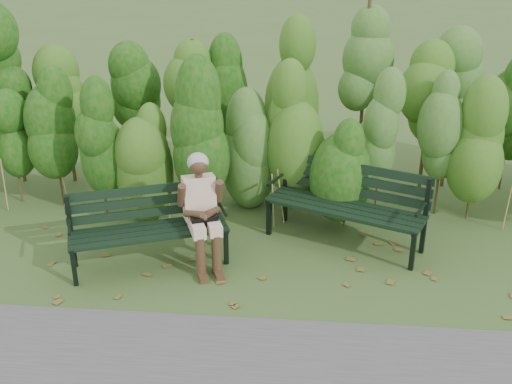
{
  "coord_description": "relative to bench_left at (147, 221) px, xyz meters",
  "views": [
    {
      "loc": [
        0.54,
        -5.64,
        3.34
      ],
      "look_at": [
        0.0,
        0.35,
        0.75
      ],
      "focal_mm": 42.0,
      "sensor_mm": 36.0,
      "label": 1
    }
  ],
  "objects": [
    {
      "name": "hedge_band",
      "position": [
        1.15,
        1.82,
        0.76
      ],
      "size": [
        11.04,
        1.67,
        2.42
      ],
      "color": "#47381E",
      "rests_on": "ground"
    },
    {
      "name": "bench_left",
      "position": [
        0.0,
        0.0,
        0.0
      ],
      "size": [
        1.76,
        1.11,
        0.84
      ],
      "color": "black",
      "rests_on": "ground"
    },
    {
      "name": "ground",
      "position": [
        1.15,
        -0.04,
        -0.49
      ],
      "size": [
        80.0,
        80.0,
        0.0
      ],
      "primitive_type": "plane",
      "color": "#3E5626"
    },
    {
      "name": "leaf_litter",
      "position": [
        1.42,
        -0.19,
        -0.49
      ],
      "size": [
        5.81,
        2.25,
        0.01
      ],
      "color": "brown",
      "rests_on": "ground"
    },
    {
      "name": "seated_woman",
      "position": [
        0.59,
        0.05,
        0.2
      ],
      "size": [
        0.57,
        0.78,
        1.24
      ],
      "color": "beige",
      "rests_on": "ground"
    },
    {
      "name": "bench_right",
      "position": [
        2.19,
        0.71,
        0.04
      ],
      "size": [
        1.9,
        1.27,
        0.91
      ],
      "color": "black",
      "rests_on": "ground"
    }
  ]
}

